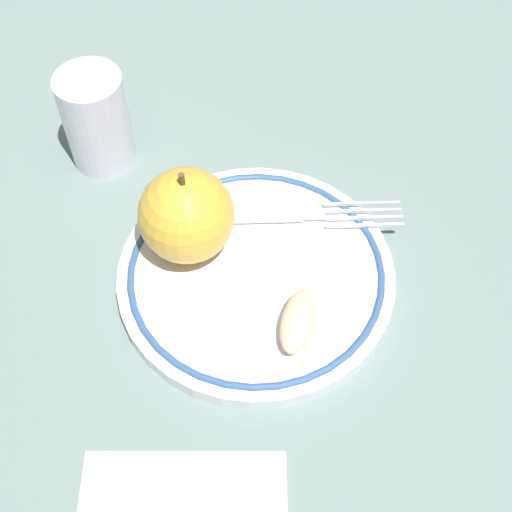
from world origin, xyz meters
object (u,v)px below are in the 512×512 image
drinking_glass (97,120)px  apple_red_whole (186,215)px  apple_slice_front (298,321)px  fork (285,216)px  plate (256,275)px

drinking_glass → apple_red_whole: bearing=-62.5°
apple_slice_front → fork: (0.01, 0.11, -0.01)m
apple_red_whole → drinking_glass: apple_red_whole is taller
apple_slice_front → plate: bearing=-134.5°
apple_red_whole → apple_slice_front: 0.12m
plate → apple_red_whole: (-0.05, 0.04, 0.05)m
apple_red_whole → fork: (0.08, 0.02, -0.04)m
apple_red_whole → fork: apple_red_whole is taller
apple_red_whole → apple_slice_front: size_ratio=1.51×
plate → fork: fork is taller
apple_slice_front → apple_red_whole: bearing=-117.8°
apple_red_whole → drinking_glass: 0.15m
apple_slice_front → drinking_glass: 0.27m
fork → drinking_glass: drinking_glass is taller
apple_slice_front → fork: size_ratio=0.30×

